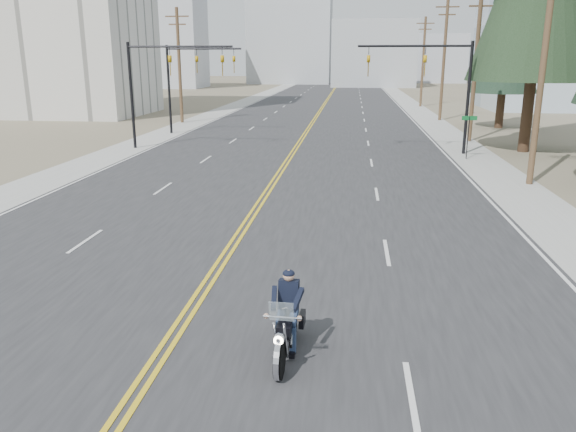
# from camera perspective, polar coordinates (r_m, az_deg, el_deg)

# --- Properties ---
(road) EXTENTS (20.00, 200.00, 0.01)m
(road) POSITION_cam_1_polar(r_m,az_deg,el_deg) (75.35, 3.63, 11.13)
(road) COLOR #303033
(road) RESTS_ON ground
(sidewalk_left) EXTENTS (3.00, 200.00, 0.01)m
(sidewalk_left) POSITION_cam_1_polar(r_m,az_deg,el_deg) (76.79, -5.14, 11.18)
(sidewalk_left) COLOR #A5A5A0
(sidewalk_left) RESTS_ON ground
(sidewalk_right) EXTENTS (3.00, 200.00, 0.01)m
(sidewalk_right) POSITION_cam_1_polar(r_m,az_deg,el_deg) (75.65, 12.52, 10.81)
(sidewalk_right) COLOR #A5A5A0
(sidewalk_right) RESTS_ON ground
(traffic_mast_left) EXTENTS (7.10, 0.26, 7.00)m
(traffic_mast_left) POSITION_cam_1_polar(r_m,az_deg,el_deg) (39.17, -12.93, 13.84)
(traffic_mast_left) COLOR black
(traffic_mast_left) RESTS_ON ground
(traffic_mast_right) EXTENTS (7.10, 0.26, 7.00)m
(traffic_mast_right) POSITION_cam_1_polar(r_m,az_deg,el_deg) (37.40, 14.87, 13.65)
(traffic_mast_right) COLOR black
(traffic_mast_right) RESTS_ON ground
(traffic_mast_far) EXTENTS (6.10, 0.26, 7.00)m
(traffic_mast_far) POSITION_cam_1_polar(r_m,az_deg,el_deg) (46.90, -10.06, 14.15)
(traffic_mast_far) COLOR black
(traffic_mast_far) RESTS_ON ground
(street_sign) EXTENTS (0.90, 0.06, 2.62)m
(street_sign) POSITION_cam_1_polar(r_m,az_deg,el_deg) (35.95, 17.87, 8.34)
(street_sign) COLOR black
(street_sign) RESTS_ON ground
(utility_pole_b) EXTENTS (2.20, 0.30, 11.50)m
(utility_pole_b) POSITION_cam_1_polar(r_m,az_deg,el_deg) (29.35, 24.57, 14.43)
(utility_pole_b) COLOR brown
(utility_pole_b) RESTS_ON ground
(utility_pole_c) EXTENTS (2.20, 0.30, 11.00)m
(utility_pole_c) POSITION_cam_1_polar(r_m,az_deg,el_deg) (43.90, 18.54, 14.64)
(utility_pole_c) COLOR brown
(utility_pole_c) RESTS_ON ground
(utility_pole_d) EXTENTS (2.20, 0.30, 11.50)m
(utility_pole_d) POSITION_cam_1_polar(r_m,az_deg,el_deg) (58.67, 15.56, 15.18)
(utility_pole_d) COLOR brown
(utility_pole_d) RESTS_ON ground
(utility_pole_e) EXTENTS (2.20, 0.30, 11.00)m
(utility_pole_e) POSITION_cam_1_polar(r_m,az_deg,el_deg) (75.53, 13.56, 15.10)
(utility_pole_e) COLOR brown
(utility_pole_e) RESTS_ON ground
(utility_pole_left) EXTENTS (2.20, 0.30, 10.50)m
(utility_pole_left) POSITION_cam_1_polar(r_m,az_deg,el_deg) (55.46, -10.99, 14.93)
(utility_pole_left) COLOR brown
(utility_pole_left) RESTS_ON ground
(haze_bldg_a) EXTENTS (14.00, 12.00, 22.00)m
(haze_bldg_a) POSITION_cam_1_polar(r_m,az_deg,el_deg) (126.23, -12.01, 17.64)
(haze_bldg_a) COLOR #B7BCC6
(haze_bldg_a) RESTS_ON ground
(haze_bldg_b) EXTENTS (18.00, 14.00, 14.00)m
(haze_bldg_b) POSITION_cam_1_polar(r_m,az_deg,el_deg) (130.09, 8.65, 15.97)
(haze_bldg_b) COLOR #ADB2B7
(haze_bldg_b) RESTS_ON ground
(haze_bldg_c) EXTENTS (16.00, 12.00, 18.00)m
(haze_bldg_c) POSITION_cam_1_polar(r_m,az_deg,el_deg) (120.63, 24.92, 15.74)
(haze_bldg_c) COLOR #B7BCC6
(haze_bldg_c) RESTS_ON ground
(haze_bldg_d) EXTENTS (20.00, 15.00, 26.00)m
(haze_bldg_d) POSITION_cam_1_polar(r_m,az_deg,el_deg) (146.05, 0.26, 18.44)
(haze_bldg_d) COLOR #ADB2B7
(haze_bldg_d) RESTS_ON ground
(haze_bldg_e) EXTENTS (14.00, 14.00, 12.00)m
(haze_bldg_e) POSITION_cam_1_polar(r_m,az_deg,el_deg) (156.47, 14.78, 15.19)
(haze_bldg_e) COLOR #B7BCC6
(haze_bldg_e) RESTS_ON ground
(haze_bldg_f) EXTENTS (12.00, 12.00, 16.00)m
(haze_bldg_f) POSITION_cam_1_polar(r_m,az_deg,el_deg) (145.35, -15.88, 15.91)
(haze_bldg_f) COLOR #ADB2B7
(haze_bldg_f) RESTS_ON ground
(motorcyclist) EXTENTS (1.08, 2.33, 1.79)m
(motorcyclist) POSITION_cam_1_polar(r_m,az_deg,el_deg) (11.53, -0.18, -10.18)
(motorcyclist) COLOR black
(motorcyclist) RESTS_ON ground
(conifer_far) EXTENTS (5.75, 5.75, 15.40)m
(conifer_far) POSITION_cam_1_polar(r_m,az_deg,el_deg) (53.71, 21.51, 17.75)
(conifer_far) COLOR #382619
(conifer_far) RESTS_ON ground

